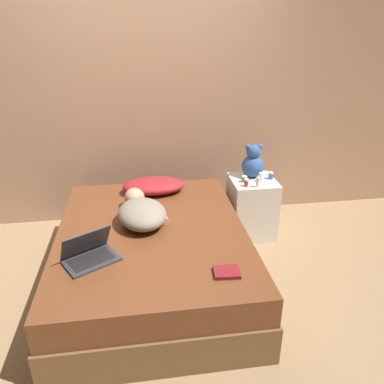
# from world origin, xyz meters

# --- Properties ---
(ground_plane) EXTENTS (12.00, 12.00, 0.00)m
(ground_plane) POSITION_xyz_m (0.00, 0.00, 0.00)
(ground_plane) COLOR #937551
(wall_back) EXTENTS (8.00, 0.06, 2.60)m
(wall_back) POSITION_xyz_m (0.00, 1.21, 1.30)
(wall_back) COLOR tan
(wall_back) RESTS_ON ground_plane
(bed) EXTENTS (1.44, 1.86, 0.49)m
(bed) POSITION_xyz_m (0.00, 0.00, 0.24)
(bed) COLOR brown
(bed) RESTS_ON ground_plane
(nightstand) EXTENTS (0.42, 0.43, 0.58)m
(nightstand) POSITION_xyz_m (0.99, 0.63, 0.29)
(nightstand) COLOR silver
(nightstand) RESTS_ON ground_plane
(pillow) EXTENTS (0.57, 0.33, 0.13)m
(pillow) POSITION_xyz_m (0.05, 0.67, 0.56)
(pillow) COLOR maroon
(pillow) RESTS_ON bed
(person_lying) EXTENTS (0.45, 0.66, 0.18)m
(person_lying) POSITION_xyz_m (-0.07, 0.13, 0.58)
(person_lying) COLOR gray
(person_lying) RESTS_ON bed
(laptop) EXTENTS (0.41, 0.37, 0.22)m
(laptop) POSITION_xyz_m (-0.42, -0.35, 0.54)
(laptop) COLOR #333338
(laptop) RESTS_ON bed
(teddy_bear) EXTENTS (0.21, 0.21, 0.32)m
(teddy_bear) POSITION_xyz_m (1.00, 0.71, 0.72)
(teddy_bear) COLOR #335693
(teddy_bear) RESTS_ON nightstand
(bottle_red) EXTENTS (0.04, 0.04, 0.07)m
(bottle_red) POSITION_xyz_m (0.88, 0.49, 0.61)
(bottle_red) COLOR #B72D2D
(bottle_red) RESTS_ON nightstand
(bottle_green) EXTENTS (0.05, 0.05, 0.06)m
(bottle_green) POSITION_xyz_m (0.89, 0.60, 0.60)
(bottle_green) COLOR #3D8E4C
(bottle_green) RESTS_ON nightstand
(bottle_blue) EXTENTS (0.05, 0.05, 0.07)m
(bottle_blue) POSITION_xyz_m (1.15, 0.63, 0.61)
(bottle_blue) COLOR #3866B2
(bottle_blue) RESTS_ON nightstand
(bottle_white) EXTENTS (0.03, 0.03, 0.09)m
(bottle_white) POSITION_xyz_m (0.97, 0.46, 0.62)
(bottle_white) COLOR white
(bottle_white) RESTS_ON nightstand
(bottle_clear) EXTENTS (0.03, 0.03, 0.09)m
(bottle_clear) POSITION_xyz_m (1.03, 0.57, 0.62)
(bottle_clear) COLOR silver
(bottle_clear) RESTS_ON nightstand
(book) EXTENTS (0.17, 0.14, 0.02)m
(book) POSITION_xyz_m (0.44, -0.63, 0.50)
(book) COLOR maroon
(book) RESTS_ON bed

